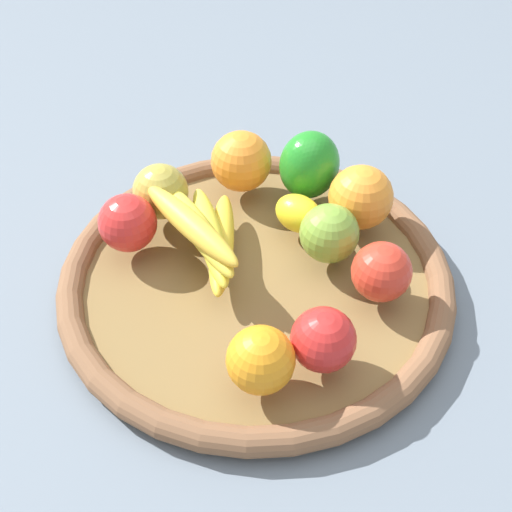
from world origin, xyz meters
The scene contains 13 objects.
ground_plane centered at (0.00, 0.00, 0.00)m, with size 2.40×2.40×0.00m, color slate.
basket centered at (0.00, 0.00, 0.02)m, with size 0.47×0.47×0.04m.
banana_bunch centered at (0.02, 0.06, 0.07)m, with size 0.18×0.14×0.07m.
apple_3 centered at (-0.13, -0.07, 0.07)m, with size 0.07×0.07×0.07m, color red.
orange_1 centered at (0.09, -0.13, 0.08)m, with size 0.08×0.08×0.08m, color orange.
orange_0 centered at (-0.16, -0.01, 0.07)m, with size 0.07×0.07×0.07m, color orange.
bell_pepper centered at (0.14, -0.06, 0.08)m, with size 0.08×0.07×0.09m, color #228825.
orange_2 centered at (0.16, 0.03, 0.08)m, with size 0.08×0.08×0.08m, color orange.
apple_1 centered at (-0.03, -0.14, 0.07)m, with size 0.07×0.07×0.07m, color red.
apple_2 centered at (0.03, 0.15, 0.07)m, with size 0.07×0.07×0.07m, color red.
apple_0 centered at (0.09, 0.12, 0.07)m, with size 0.07×0.07×0.07m, color #AE9D3D.
lemon_0 centered at (0.07, -0.05, 0.06)m, with size 0.06×0.05×0.05m, color yellow.
apple_4 centered at (0.03, -0.08, 0.07)m, with size 0.07×0.07×0.07m, color #78A237.
Camera 1 is at (-0.55, -0.02, 0.60)m, focal length 46.63 mm.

